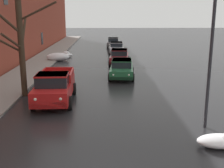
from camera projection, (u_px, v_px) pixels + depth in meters
left_sidewalk_slab at (28, 72)px, 24.32m from camera, size 3.08×80.00×0.12m
snow_bank_near_corner_left at (58, 57)px, 30.30m from camera, size 2.41×1.36×0.86m
snow_bank_mid_block_left at (64, 55)px, 33.33m from camera, size 2.19×1.16×0.68m
bare_tree_second_along_sidewalk at (20, 44)px, 16.66m from camera, size 4.03×3.59×5.83m
pickup_truck_red_approaching_near_lane at (55, 87)px, 15.92m from camera, size 2.20×4.90×1.76m
sedan_green_parked_kerbside_close at (122, 68)px, 22.16m from camera, size 2.18×4.38×1.42m
sedan_maroon_parked_kerbside_mid at (119, 56)px, 28.54m from camera, size 2.26×4.53×1.42m
sedan_silver_parked_far_down_block at (116, 48)px, 35.98m from camera, size 2.02×4.42×1.42m
sedan_grey_queued_behind_truck at (113, 42)px, 42.55m from camera, size 1.97×4.15×1.42m
street_lamp_post at (211, 51)px, 11.75m from camera, size 0.44×0.24×5.99m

